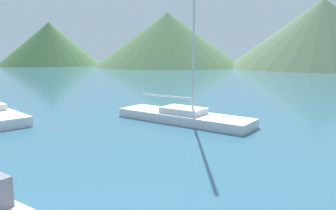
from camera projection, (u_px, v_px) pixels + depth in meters
name	position (u px, v px, depth m)	size (l,w,h in m)	color
sailboat_middle	(184.00, 115.00, 19.04)	(8.55, 4.66, 10.66)	silver
hill_west	(50.00, 44.00, 91.51)	(27.57, 27.57, 11.80)	#3D6038
hill_central	(168.00, 39.00, 84.71)	(38.10, 38.10, 13.73)	#476B42
hill_east	(322.00, 33.00, 76.86)	(43.67, 43.67, 15.97)	#4C6647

